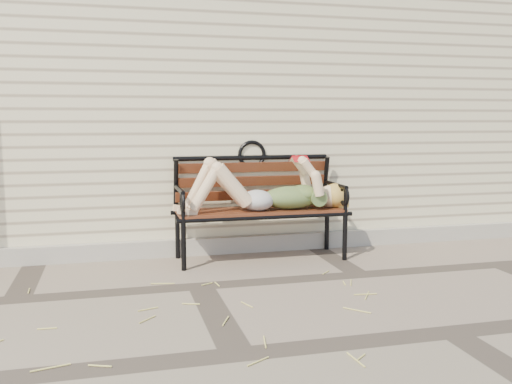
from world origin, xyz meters
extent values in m
plane|color=#7A6A5E|center=(0.00, 0.00, 0.00)|extent=(80.00, 80.00, 0.00)
cube|color=beige|center=(0.00, 3.00, 1.50)|extent=(8.00, 4.00, 3.00)
cube|color=#A9A498|center=(0.00, 0.97, 0.07)|extent=(8.00, 0.10, 0.15)
cylinder|color=black|center=(-0.06, 0.47, 0.21)|extent=(0.04, 0.04, 0.42)
cylinder|color=black|center=(-0.06, 0.89, 0.21)|extent=(0.04, 0.04, 0.42)
cylinder|color=black|center=(1.32, 0.47, 0.21)|extent=(0.04, 0.04, 0.42)
cylinder|color=black|center=(1.32, 0.89, 0.21)|extent=(0.04, 0.04, 0.42)
cube|color=#602E18|center=(0.63, 0.68, 0.42)|extent=(1.42, 0.46, 0.03)
cylinder|color=black|center=(0.63, 0.47, 0.40)|extent=(1.50, 0.04, 0.04)
cylinder|color=black|center=(0.63, 0.89, 0.40)|extent=(1.50, 0.04, 0.04)
torus|color=black|center=(0.63, 0.99, 0.89)|extent=(0.26, 0.03, 0.26)
ellipsoid|color=#0A3B46|center=(0.89, 0.65, 0.53)|extent=(0.51, 0.29, 0.20)
ellipsoid|color=#0A3B46|center=(1.01, 0.65, 0.57)|extent=(0.24, 0.28, 0.15)
ellipsoid|color=#BBBBC0|center=(0.59, 0.65, 0.52)|extent=(0.28, 0.32, 0.18)
sphere|color=beige|center=(1.26, 0.65, 0.53)|extent=(0.21, 0.21, 0.21)
ellipsoid|color=#D8BF51|center=(1.30, 0.65, 0.54)|extent=(0.23, 0.24, 0.22)
cube|color=#A01217|center=(0.97, 0.65, 0.89)|extent=(0.13, 0.02, 0.02)
cube|color=#EDEBCE|center=(0.97, 0.61, 0.86)|extent=(0.13, 0.08, 0.05)
cube|color=#EDEBCE|center=(0.97, 0.69, 0.86)|extent=(0.13, 0.08, 0.05)
cube|color=#A01217|center=(0.97, 0.61, 0.87)|extent=(0.14, 0.09, 0.05)
cube|color=#A01217|center=(0.97, 0.69, 0.87)|extent=(0.14, 0.09, 0.05)
cylinder|color=#D9CE6A|center=(-0.61, -1.06, 0.01)|extent=(0.06, 0.10, 0.01)
cylinder|color=#D9CE6A|center=(-1.05, 0.08, 0.01)|extent=(0.06, 0.14, 0.01)
cylinder|color=#D9CE6A|center=(-0.18, -0.89, 0.01)|extent=(0.15, 0.08, 0.01)
cylinder|color=#D9CE6A|center=(0.42, -0.45, 0.01)|extent=(0.03, 0.17, 0.01)
cylinder|color=#D9CE6A|center=(0.90, -1.37, 0.01)|extent=(0.15, 0.13, 0.01)
cylinder|color=#D9CE6A|center=(0.52, -0.85, 0.01)|extent=(0.12, 0.07, 0.01)
cylinder|color=#D9CE6A|center=(0.92, -0.44, 0.01)|extent=(0.06, 0.09, 0.01)
cylinder|color=#D9CE6A|center=(0.80, 0.12, 0.01)|extent=(0.11, 0.07, 0.01)
cylinder|color=#D9CE6A|center=(0.70, -0.10, 0.01)|extent=(0.13, 0.09, 0.01)
cylinder|color=#D9CE6A|center=(-0.67, -1.04, 0.01)|extent=(0.17, 0.02, 0.01)
cylinder|color=#D9CE6A|center=(-0.47, -1.32, 0.01)|extent=(0.09, 0.04, 0.01)
cylinder|color=#D9CE6A|center=(-1.12, -1.19, 0.01)|extent=(0.14, 0.03, 0.01)
cylinder|color=#D9CE6A|center=(0.84, -0.44, 0.01)|extent=(0.14, 0.03, 0.01)
cylinder|color=#D9CE6A|center=(0.42, -1.33, 0.01)|extent=(0.02, 0.11, 0.01)
cylinder|color=#D9CE6A|center=(-0.62, -0.83, 0.01)|extent=(0.15, 0.05, 0.01)
cylinder|color=#D9CE6A|center=(0.79, -0.45, 0.01)|extent=(0.10, 0.15, 0.01)
cylinder|color=#D9CE6A|center=(0.23, -0.24, 0.01)|extent=(0.08, 0.08, 0.01)
cylinder|color=#D9CE6A|center=(-0.87, -0.39, 0.01)|extent=(0.16, 0.10, 0.01)
cylinder|color=#D9CE6A|center=(-0.60, -1.07, 0.01)|extent=(0.17, 0.09, 0.01)
cylinder|color=#D9CE6A|center=(-0.34, 0.16, 0.01)|extent=(0.11, 0.07, 0.01)
cylinder|color=#D9CE6A|center=(-0.23, -0.47, 0.01)|extent=(0.17, 0.10, 0.01)
cylinder|color=#D9CE6A|center=(-0.75, -0.58, 0.01)|extent=(0.07, 0.17, 0.01)
camera|label=1|loc=(-0.60, -4.00, 1.21)|focal=40.00mm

